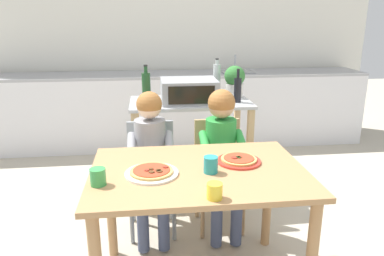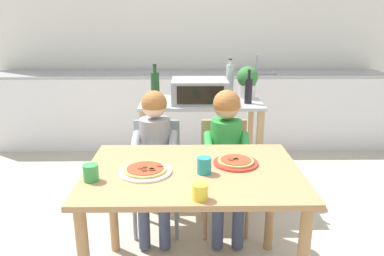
% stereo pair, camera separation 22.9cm
% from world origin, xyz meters
% --- Properties ---
extents(ground_plane, '(11.92, 11.92, 0.00)m').
position_xyz_m(ground_plane, '(0.00, 1.19, 0.00)').
color(ground_plane, '#B7AD99').
extents(back_wall_tiled, '(5.35, 0.14, 2.70)m').
position_xyz_m(back_wall_tiled, '(-0.00, 3.04, 1.35)').
color(back_wall_tiled, white).
rests_on(back_wall_tiled, ground).
extents(kitchen_counter, '(4.82, 0.60, 1.10)m').
position_xyz_m(kitchen_counter, '(0.00, 2.63, 0.45)').
color(kitchen_counter, silver).
rests_on(kitchen_counter, ground).
extents(kitchen_island_cart, '(1.01, 0.54, 0.88)m').
position_xyz_m(kitchen_island_cart, '(0.09, 1.16, 0.58)').
color(kitchen_island_cart, '#B7BABF').
rests_on(kitchen_island_cart, ground).
extents(toaster_oven, '(0.46, 0.38, 0.19)m').
position_xyz_m(toaster_oven, '(0.07, 1.13, 0.97)').
color(toaster_oven, '#999BA0').
rests_on(toaster_oven, kitchen_island_cart).
extents(bottle_slim_sauce, '(0.07, 0.07, 0.34)m').
position_xyz_m(bottle_slim_sauce, '(-0.28, 0.94, 1.02)').
color(bottle_slim_sauce, '#1E4723').
rests_on(bottle_slim_sauce, kitchen_island_cart).
extents(bottle_clear_vinegar, '(0.07, 0.07, 0.33)m').
position_xyz_m(bottle_clear_vinegar, '(0.35, 1.38, 1.02)').
color(bottle_clear_vinegar, '#ADB7B2').
rests_on(bottle_clear_vinegar, kitchen_island_cart).
extents(bottle_tall_green_wine, '(0.06, 0.06, 0.28)m').
position_xyz_m(bottle_tall_green_wine, '(0.47, 1.07, 0.99)').
color(bottle_tall_green_wine, black).
rests_on(bottle_tall_green_wine, kitchen_island_cart).
extents(potted_herb_plant, '(0.18, 0.18, 0.27)m').
position_xyz_m(potted_herb_plant, '(0.49, 1.29, 1.03)').
color(potted_herb_plant, beige).
rests_on(potted_herb_plant, kitchen_island_cart).
extents(dining_table, '(1.19, 0.83, 0.75)m').
position_xyz_m(dining_table, '(0.00, 0.00, 0.64)').
color(dining_table, '#AD7F51').
rests_on(dining_table, ground).
extents(dining_chair_left, '(0.36, 0.36, 0.81)m').
position_xyz_m(dining_chair_left, '(-0.26, 0.68, 0.48)').
color(dining_chair_left, gray).
rests_on(dining_chair_left, ground).
extents(dining_chair_right, '(0.36, 0.36, 0.81)m').
position_xyz_m(dining_chair_right, '(0.25, 0.68, 0.48)').
color(dining_chair_right, tan).
rests_on(dining_chair_right, ground).
extents(child_in_grey_shirt, '(0.32, 0.42, 1.06)m').
position_xyz_m(child_in_grey_shirt, '(-0.26, 0.56, 0.67)').
color(child_in_grey_shirt, '#424C6B').
rests_on(child_in_grey_shirt, ground).
extents(child_in_green_shirt, '(0.32, 0.42, 1.06)m').
position_xyz_m(child_in_green_shirt, '(0.25, 0.56, 0.68)').
color(child_in_green_shirt, '#424C6B').
rests_on(child_in_green_shirt, ground).
extents(pizza_plate_white, '(0.29, 0.29, 0.03)m').
position_xyz_m(pizza_plate_white, '(-0.26, -0.04, 0.76)').
color(pizza_plate_white, white).
rests_on(pizza_plate_white, dining_table).
extents(pizza_plate_red_rimmed, '(0.26, 0.26, 0.03)m').
position_xyz_m(pizza_plate_red_rimmed, '(0.25, 0.08, 0.76)').
color(pizza_plate_red_rimmed, red).
rests_on(pizza_plate_red_rimmed, dining_table).
extents(drinking_cup_teal, '(0.08, 0.08, 0.09)m').
position_xyz_m(drinking_cup_teal, '(0.06, -0.05, 0.80)').
color(drinking_cup_teal, teal).
rests_on(drinking_cup_teal, dining_table).
extents(drinking_cup_yellow, '(0.07, 0.07, 0.08)m').
position_xyz_m(drinking_cup_yellow, '(0.03, -0.35, 0.79)').
color(drinking_cup_yellow, yellow).
rests_on(drinking_cup_yellow, dining_table).
extents(drinking_cup_green, '(0.08, 0.08, 0.09)m').
position_xyz_m(drinking_cup_green, '(-0.53, -0.14, 0.80)').
color(drinking_cup_green, green).
rests_on(drinking_cup_green, dining_table).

